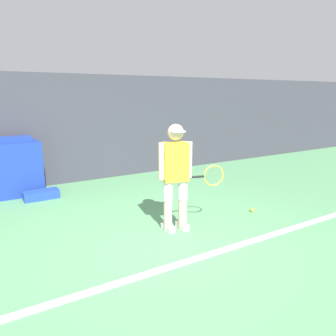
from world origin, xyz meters
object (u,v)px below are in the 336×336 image
Objects in this scene: tennis_player at (176,173)px; tennis_ball at (253,210)px; equipment_bag at (41,195)px; covered_chair at (14,168)px.

tennis_ball is (1.48, -0.06, -0.80)m from tennis_player.
tennis_player is at bearing 177.77° from tennis_ball.
equipment_bag is at bearing 133.85° from tennis_player.
covered_chair is at bearing 134.89° from tennis_player.
tennis_ball is 0.06× the size of covered_chair.
tennis_player is 1.68m from tennis_ball.
tennis_ball is 3.85m from equipment_bag.
covered_chair is (-3.23, 3.09, 0.51)m from tennis_ball.
covered_chair is at bearing 124.73° from equipment_bag.
covered_chair is 0.78m from equipment_bag.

